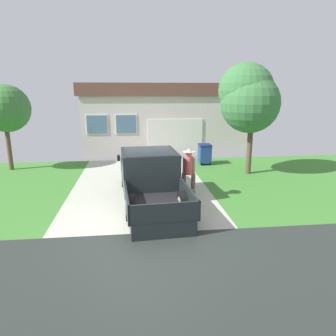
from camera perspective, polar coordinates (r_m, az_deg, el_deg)
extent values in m
cube|color=#B6B8A5|center=(12.57, -5.27, -3.05)|extent=(5.20, 9.00, 0.06)
cube|color=#3D7C30|center=(15.34, 28.83, -1.62)|extent=(12.00, 9.00, 0.06)
cube|color=black|center=(10.44, -3.10, -5.26)|extent=(2.07, 5.56, 0.42)
cube|color=black|center=(10.70, -3.52, -0.12)|extent=(1.98, 2.09, 1.25)
cube|color=#1E2833|center=(10.61, -3.55, 1.82)|extent=(1.75, 1.92, 0.52)
cube|color=black|center=(12.32, -4.39, 0.13)|extent=(1.93, 1.34, 0.56)
cube|color=black|center=(8.87, -1.81, -7.18)|extent=(2.00, 2.39, 0.06)
cube|color=black|center=(8.71, -7.70, -6.03)|extent=(0.21, 2.27, 0.54)
cube|color=black|center=(8.96, 3.89, -5.36)|extent=(0.21, 2.27, 0.54)
cube|color=black|center=(7.77, -0.60, -8.45)|extent=(1.85, 0.18, 0.54)
cube|color=black|center=(11.24, -9.18, 1.86)|extent=(0.11, 0.19, 0.20)
cylinder|color=black|center=(12.17, -8.01, -1.60)|extent=(0.31, 0.82, 0.80)
cylinder|color=#9E9EA3|center=(12.17, -8.01, -1.60)|extent=(0.31, 0.46, 0.44)
cylinder|color=black|center=(12.32, -0.58, -1.26)|extent=(0.31, 0.82, 0.80)
cylinder|color=#9E9EA3|center=(12.32, -0.58, -1.26)|extent=(0.31, 0.46, 0.44)
cylinder|color=black|center=(9.03, -7.08, -7.24)|extent=(0.31, 0.82, 0.80)
cylinder|color=#9E9EA3|center=(9.03, -7.08, -7.24)|extent=(0.31, 0.46, 0.44)
cylinder|color=black|center=(9.24, 2.91, -6.64)|extent=(0.31, 0.82, 0.80)
cylinder|color=#9E9EA3|center=(9.24, 2.91, -6.64)|extent=(0.31, 0.46, 0.44)
cylinder|color=brown|center=(10.68, 4.69, -3.44)|extent=(0.15, 0.15, 0.92)
cylinder|color=brown|center=(10.73, 2.95, -3.31)|extent=(0.15, 0.15, 0.92)
cylinder|color=#E55959|center=(10.51, 3.88, 0.44)|extent=(0.29, 0.29, 0.61)
cylinder|color=tan|center=(10.48, 4.81, 0.39)|extent=(0.09, 0.09, 0.55)
cylinder|color=tan|center=(10.54, 2.96, 0.50)|extent=(0.09, 0.09, 0.55)
sphere|color=tan|center=(10.41, 3.92, 2.77)|extent=(0.22, 0.22, 0.22)
cylinder|color=#D1B78E|center=(10.40, 3.93, 3.04)|extent=(0.45, 0.45, 0.01)
cone|color=#D1B78E|center=(10.39, 3.93, 3.37)|extent=(0.23, 0.23, 0.12)
cube|color=beige|center=(10.50, 4.41, -5.68)|extent=(0.37, 0.19, 0.24)
torus|color=beige|center=(10.45, 4.43, -4.80)|extent=(0.33, 0.02, 0.33)
cube|color=beige|center=(20.73, -1.02, 8.70)|extent=(9.70, 6.39, 3.39)
cube|color=brown|center=(20.63, -1.05, 14.38)|extent=(10.09, 6.65, 0.71)
cube|color=silver|center=(17.67, 1.35, 5.65)|extent=(3.14, 0.06, 2.11)
cube|color=slate|center=(17.41, -7.80, 8.08)|extent=(1.10, 0.05, 1.00)
cube|color=silver|center=(17.43, -7.80, 8.09)|extent=(1.23, 0.02, 1.12)
cube|color=slate|center=(17.52, -13.09, 7.89)|extent=(1.10, 0.05, 1.00)
cube|color=silver|center=(17.54, -13.08, 7.89)|extent=(1.23, 0.02, 1.12)
cylinder|color=brown|center=(14.28, 14.91, 3.75)|extent=(0.24, 0.24, 2.42)
sphere|color=#3A723D|center=(14.10, 14.30, 13.76)|extent=(2.39, 2.39, 2.39)
sphere|color=#3A723D|center=(13.96, 15.01, 11.53)|extent=(2.55, 2.55, 2.55)
cylinder|color=brown|center=(16.33, -27.49, 3.74)|extent=(0.20, 0.20, 2.34)
sphere|color=#397235|center=(16.08, -27.91, 9.77)|extent=(2.16, 2.16, 2.16)
sphere|color=#397235|center=(16.27, -28.17, 10.33)|extent=(1.63, 1.63, 1.63)
cube|color=navy|center=(15.84, 6.83, 2.55)|extent=(0.58, 0.68, 0.85)
cube|color=navy|center=(15.75, 6.88, 4.24)|extent=(0.60, 0.71, 0.10)
cylinder|color=black|center=(15.62, 6.22, 0.81)|extent=(0.05, 0.18, 0.18)
cylinder|color=black|center=(15.72, 7.79, 0.85)|extent=(0.05, 0.18, 0.18)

